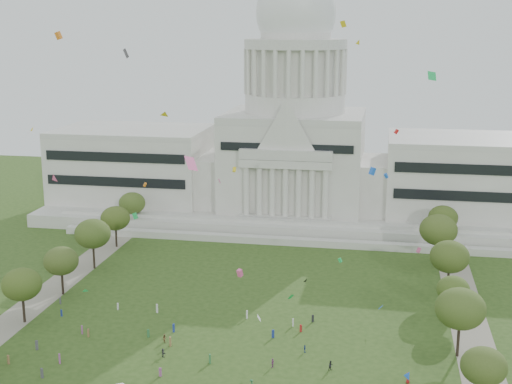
# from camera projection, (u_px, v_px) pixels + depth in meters

# --- Properties ---
(ground) EXTENTS (400.00, 400.00, 0.00)m
(ground) POSITION_uv_depth(u_px,v_px,m) (211.00, 379.00, 127.12)
(ground) COLOR #2D4918
(ground) RESTS_ON ground
(capitol) EXTENTS (160.00, 64.50, 91.30)m
(capitol) POSITION_uv_depth(u_px,v_px,m) (294.00, 150.00, 230.78)
(capitol) COLOR beige
(capitol) RESTS_ON ground
(path_left) EXTENTS (8.00, 160.00, 0.04)m
(path_left) POSITION_uv_depth(u_px,v_px,m) (40.00, 299.00, 164.27)
(path_left) COLOR gray
(path_left) RESTS_ON ground
(path_right) EXTENTS (8.00, 160.00, 0.04)m
(path_right) POSITION_uv_depth(u_px,v_px,m) (471.00, 330.00, 147.42)
(path_right) COLOR gray
(path_right) RESTS_ON ground
(row_tree_r_1) EXTENTS (7.58, 7.58, 10.78)m
(row_tree_r_1) POSITION_uv_depth(u_px,v_px,m) (484.00, 366.00, 115.58)
(row_tree_r_1) COLOR black
(row_tree_r_1) RESTS_ON ground
(row_tree_l_2) EXTENTS (8.42, 8.42, 11.97)m
(row_tree_l_2) POSITION_uv_depth(u_px,v_px,m) (22.00, 284.00, 149.65)
(row_tree_l_2) COLOR black
(row_tree_l_2) RESTS_ON ground
(row_tree_r_2) EXTENTS (9.55, 9.55, 13.58)m
(row_tree_r_2) POSITION_uv_depth(u_px,v_px,m) (460.00, 309.00, 133.85)
(row_tree_r_2) COLOR black
(row_tree_r_2) RESTS_ON ground
(row_tree_l_3) EXTENTS (8.12, 8.12, 11.55)m
(row_tree_l_3) POSITION_uv_depth(u_px,v_px,m) (61.00, 261.00, 165.46)
(row_tree_l_3) COLOR black
(row_tree_l_3) RESTS_ON ground
(row_tree_r_3) EXTENTS (7.01, 7.01, 9.98)m
(row_tree_r_3) POSITION_uv_depth(u_px,v_px,m) (453.00, 290.00, 150.73)
(row_tree_r_3) COLOR black
(row_tree_r_3) RESTS_ON ground
(row_tree_l_4) EXTENTS (9.29, 9.29, 13.21)m
(row_tree_l_4) POSITION_uv_depth(u_px,v_px,m) (93.00, 234.00, 182.91)
(row_tree_l_4) COLOR black
(row_tree_l_4) RESTS_ON ground
(row_tree_r_4) EXTENTS (9.19, 9.19, 13.06)m
(row_tree_r_4) POSITION_uv_depth(u_px,v_px,m) (450.00, 257.00, 165.05)
(row_tree_r_4) COLOR black
(row_tree_r_4) RESTS_ON ground
(row_tree_l_5) EXTENTS (8.33, 8.33, 11.85)m
(row_tree_l_5) POSITION_uv_depth(u_px,v_px,m) (115.00, 218.00, 201.13)
(row_tree_l_5) COLOR black
(row_tree_l_5) RESTS_ON ground
(row_tree_r_5) EXTENTS (9.82, 9.82, 13.96)m
(row_tree_r_5) POSITION_uv_depth(u_px,v_px,m) (438.00, 230.00, 184.42)
(row_tree_r_5) COLOR black
(row_tree_r_5) RESTS_ON ground
(row_tree_l_6) EXTENTS (8.19, 8.19, 11.64)m
(row_tree_l_6) POSITION_uv_depth(u_px,v_px,m) (132.00, 203.00, 218.81)
(row_tree_l_6) COLOR black
(row_tree_l_6) RESTS_ON ground
(row_tree_r_6) EXTENTS (8.42, 8.42, 11.97)m
(row_tree_r_6) POSITION_uv_depth(u_px,v_px,m) (443.00, 218.00, 201.49)
(row_tree_r_6) COLOR black
(row_tree_r_6) RESTS_ON ground
(person_0) EXTENTS (1.02, 1.17, 2.01)m
(person_0) POSITION_uv_depth(u_px,v_px,m) (408.00, 378.00, 125.63)
(person_0) COLOR #B21E1E
(person_0) RESTS_ON ground
(person_2) EXTENTS (1.05, 0.99, 1.85)m
(person_2) POSITION_uv_depth(u_px,v_px,m) (331.00, 365.00, 130.33)
(person_2) COLOR #26262B
(person_2) RESTS_ON ground
(person_3) EXTENTS (0.63, 1.18, 1.81)m
(person_3) POSITION_uv_depth(u_px,v_px,m) (251.00, 384.00, 123.57)
(person_3) COLOR #33723F
(person_3) RESTS_ON ground
(person_4) EXTENTS (0.82, 1.16, 1.78)m
(person_4) POSITION_uv_depth(u_px,v_px,m) (273.00, 363.00, 131.40)
(person_4) COLOR #994C8C
(person_4) RESTS_ON ground
(person_5) EXTENTS (1.53, 1.66, 1.75)m
(person_5) POSITION_uv_depth(u_px,v_px,m) (163.00, 353.00, 135.48)
(person_5) COLOR #4C4C51
(person_5) RESTS_ON ground
(person_8) EXTENTS (0.99, 0.90, 1.73)m
(person_8) POSITION_uv_depth(u_px,v_px,m) (165.00, 338.00, 141.76)
(person_8) COLOR olive
(person_8) RESTS_ON ground
(person_10) EXTENTS (0.62, 0.95, 1.51)m
(person_10) POSITION_uv_depth(u_px,v_px,m) (305.00, 349.00, 137.44)
(person_10) COLOR navy
(person_10) RESTS_ON ground
(distant_crowd) EXTENTS (60.01, 33.87, 1.95)m
(distant_crowd) POSITION_uv_depth(u_px,v_px,m) (153.00, 337.00, 142.09)
(distant_crowd) COLOR #4C4C51
(distant_crowd) RESTS_ON ground
(kite_swarm) EXTENTS (89.82, 109.37, 59.16)m
(kite_swarm) POSITION_uv_depth(u_px,v_px,m) (231.00, 219.00, 126.60)
(kite_swarm) COLOR blue
(kite_swarm) RESTS_ON ground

